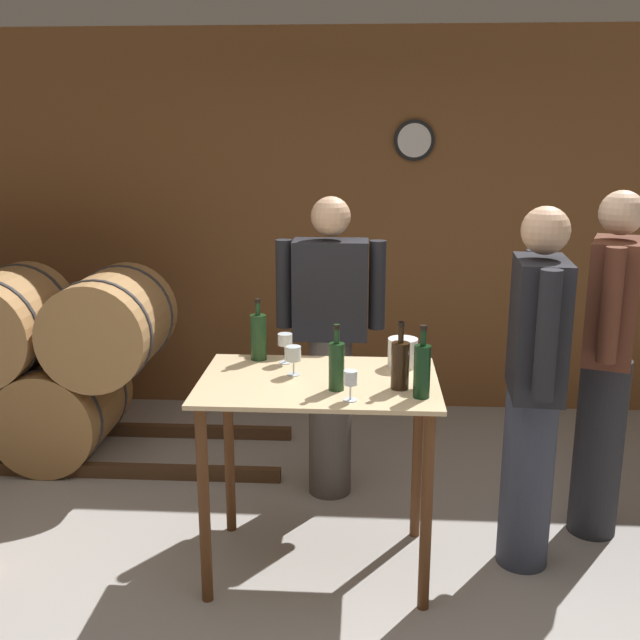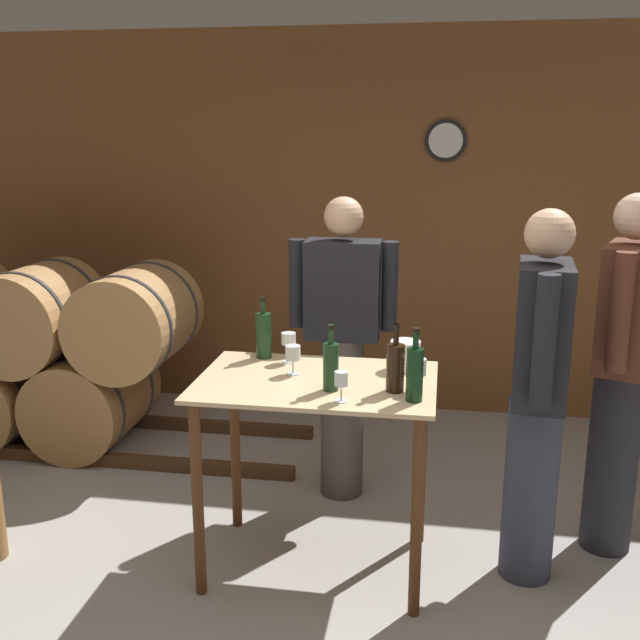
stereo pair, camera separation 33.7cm
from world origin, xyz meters
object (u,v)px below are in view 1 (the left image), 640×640
ice_bucket (403,353)px  person_visitor_with_scarf (330,342)px  wine_bottle_center (400,364)px  wine_glass_near_center (293,355)px  wine_bottle_far_left (258,336)px  person_host (607,360)px  wine_bottle_right (422,370)px  wine_glass_near_left (285,341)px  person_visitor_bearded (534,384)px  wine_bottle_left (336,365)px  wine_glass_near_right (351,379)px  wine_glass_far_side (422,365)px

ice_bucket → person_visitor_with_scarf: person_visitor_with_scarf is taller
wine_bottle_center → wine_glass_near_center: wine_bottle_center is taller
person_visitor_with_scarf → wine_bottle_far_left: bearing=-124.6°
wine_bottle_center → person_host: bearing=25.9°
wine_bottle_right → wine_glass_near_left: 0.75m
wine_bottle_center → person_visitor_bearded: person_visitor_bearded is taller
wine_bottle_right → person_visitor_with_scarf: bearing=114.0°
wine_glass_near_center → wine_bottle_left: bearing=-42.6°
wine_glass_near_left → person_visitor_with_scarf: person_visitor_with_scarf is taller
wine_glass_near_center → wine_glass_near_right: size_ratio=1.05×
person_visitor_with_scarf → person_visitor_bearded: 1.17m
wine_glass_near_left → wine_glass_far_side: (0.63, -0.32, -0.00)m
wine_glass_near_right → person_visitor_bearded: size_ratio=0.08×
wine_bottle_left → person_visitor_bearded: 0.93m
wine_bottle_center → wine_glass_near_center: bearing=162.0°
wine_bottle_right → person_host: size_ratio=0.18×
person_visitor_with_scarf → wine_bottle_center: bearing=-68.3°
wine_bottle_left → wine_glass_near_left: (-0.26, 0.36, -0.00)m
wine_bottle_center → ice_bucket: bearing=85.2°
wine_bottle_left → person_visitor_with_scarf: person_visitor_with_scarf is taller
wine_glass_far_side → wine_bottle_center: bearing=-174.3°
wine_bottle_left → wine_glass_near_center: (-0.20, 0.19, -0.02)m
wine_bottle_center → wine_bottle_right: bearing=-50.1°
wine_glass_near_right → person_visitor_bearded: person_visitor_bearded is taller
wine_bottle_left → person_host: bearing=22.2°
ice_bucket → person_visitor_bearded: bearing=-12.1°
wine_bottle_right → wine_glass_near_left: wine_bottle_right is taller
wine_bottle_left → wine_glass_far_side: (0.37, 0.04, -0.01)m
wine_bottle_center → wine_glass_near_left: wine_bottle_center is taller
wine_bottle_left → wine_glass_near_center: 0.28m
wine_bottle_center → person_visitor_bearded: bearing=17.0°
ice_bucket → person_visitor_bearded: person_visitor_bearded is taller
wine_glass_near_right → ice_bucket: (0.24, 0.47, -0.02)m
wine_bottle_far_left → wine_bottle_left: 0.57m
wine_glass_near_left → wine_glass_far_side: bearing=-27.2°
wine_bottle_far_left → person_visitor_with_scarf: person_visitor_with_scarf is taller
wine_bottle_left → person_visitor_with_scarf: 0.90m
wine_bottle_left → wine_glass_near_left: wine_bottle_left is taller
wine_bottle_far_left → person_visitor_bearded: (1.28, -0.19, -0.15)m
wine_bottle_right → wine_glass_near_center: size_ratio=2.30×
wine_bottle_far_left → wine_bottle_center: wine_bottle_far_left is taller
wine_bottle_center → wine_bottle_right: size_ratio=0.96×
person_visitor_bearded → ice_bucket: bearing=167.9°
wine_glass_near_right → wine_bottle_center: bearing=37.2°
ice_bucket → person_host: person_host is taller
wine_glass_near_center → person_visitor_bearded: 1.10m
wine_bottle_left → wine_glass_far_side: 0.37m
wine_glass_near_center → person_host: bearing=12.9°
wine_glass_near_left → person_visitor_with_scarf: (0.19, 0.52, -0.16)m
person_host → person_visitor_bearded: size_ratio=1.03×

